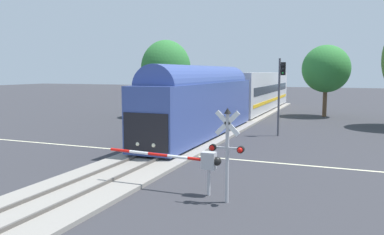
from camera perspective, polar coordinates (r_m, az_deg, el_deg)
ground_plane at (r=24.23m, az=-3.88°, el=-5.27°), size 220.00×220.00×0.00m
road_centre_stripe at (r=24.23m, az=-3.88°, el=-5.26°), size 44.00×0.20×0.01m
railway_track at (r=24.21m, az=-3.88°, el=-5.05°), size 4.40×80.00×0.32m
commuter_train at (r=40.04m, az=6.85°, el=3.46°), size 3.04×42.79×5.16m
crossing_gate_near at (r=16.06m, az=0.76°, el=-6.33°), size 5.19×0.40×1.80m
crossing_signal_mast at (r=14.87m, az=5.13°, el=-4.07°), size 1.36×0.44×3.68m
crossing_gate_far at (r=31.90m, az=-5.78°, el=0.21°), size 6.46×0.40×1.82m
traffic_signal_far_side at (r=31.04m, az=12.84°, el=4.72°), size 0.53×0.38×6.05m
elm_centre_background at (r=46.00m, az=18.99°, el=6.73°), size 5.23×5.23×7.97m
oak_behind_train at (r=43.01m, az=-3.83°, el=7.13°), size 5.42×5.42×8.45m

